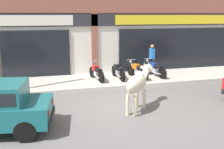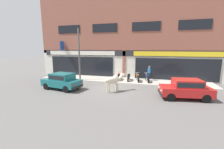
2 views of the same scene
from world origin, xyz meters
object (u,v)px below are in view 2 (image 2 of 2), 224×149
object	(u,v)px
car_1	(62,80)
motorcycle_2	(138,78)
motorcycle_0	(119,76)
motorcycle_1	(129,77)
motorcycle_3	(147,78)
car_0	(186,88)
utility_pole	(79,54)
cow	(114,80)
pedestrian	(149,72)

from	to	relation	value
car_1	motorcycle_2	size ratio (longest dim) A/B	2.11
motorcycle_0	motorcycle_2	xyz separation A→B (m)	(2.13, -0.14, 0.00)
motorcycle_1	motorcycle_3	size ratio (longest dim) A/B	1.02
car_0	utility_pole	world-z (taller)	utility_pole
motorcycle_0	cow	bearing A→B (deg)	-82.36
cow	car_1	bearing A→B (deg)	-173.51
motorcycle_1	motorcycle_3	distance (m)	2.01
pedestrian	car_1	bearing A→B (deg)	-143.44
motorcycle_0	car_1	bearing A→B (deg)	-130.63
car_0	pedestrian	world-z (taller)	pedestrian
motorcycle_0	motorcycle_2	world-z (taller)	same
motorcycle_1	pedestrian	world-z (taller)	pedestrian
motorcycle_1	utility_pole	bearing A→B (deg)	-168.81
cow	motorcycle_1	size ratio (longest dim) A/B	0.96
cow	utility_pole	xyz separation A→B (m)	(-4.87, 3.17, 1.97)
motorcycle_2	motorcycle_0	bearing A→B (deg)	176.16
motorcycle_0	utility_pole	world-z (taller)	utility_pole
motorcycle_0	motorcycle_1	world-z (taller)	same
cow	motorcycle_0	xyz separation A→B (m)	(-0.57, 4.27, -0.48)
motorcycle_2	motorcycle_3	size ratio (longest dim) A/B	1.00
car_1	motorcycle_2	xyz separation A→B (m)	(6.24, 4.66, -0.29)
car_0	pedestrian	bearing A→B (deg)	118.63
motorcycle_3	utility_pole	xyz separation A→B (m)	(-7.44, -1.05, 2.46)
motorcycle_3	utility_pole	bearing A→B (deg)	-171.99
motorcycle_0	car_0	bearing A→B (deg)	-36.45
motorcycle_1	motorcycle_3	xyz separation A→B (m)	(2.01, -0.03, 0.00)
cow	motorcycle_1	world-z (taller)	cow
motorcycle_3	cow	bearing A→B (deg)	-121.32
car_0	pedestrian	size ratio (longest dim) A/B	2.36
utility_pole	motorcycle_3	bearing A→B (deg)	8.01
car_0	utility_pole	size ratio (longest dim) A/B	0.66
motorcycle_3	pedestrian	xyz separation A→B (m)	(0.14, 0.74, 0.60)
car_1	motorcycle_0	xyz separation A→B (m)	(4.12, 4.80, -0.29)
cow	motorcycle_0	size ratio (longest dim) A/B	0.97
motorcycle_1	motorcycle_3	bearing A→B (deg)	-0.76
car_0	utility_pole	distance (m)	11.18
car_1	pedestrian	bearing A→B (deg)	36.56
motorcycle_0	motorcycle_3	size ratio (longest dim) A/B	1.01
cow	car_0	bearing A→B (deg)	-2.63
cow	pedestrian	bearing A→B (deg)	61.33
motorcycle_2	motorcycle_3	bearing A→B (deg)	5.10
motorcycle_0	utility_pole	bearing A→B (deg)	-165.66
motorcycle_0	motorcycle_2	distance (m)	2.13
motorcycle_1	motorcycle_2	bearing A→B (deg)	-6.66
cow	motorcycle_3	size ratio (longest dim) A/B	0.98
car_1	motorcycle_2	distance (m)	7.79
motorcycle_1	motorcycle_2	world-z (taller)	same
motorcycle_1	utility_pole	distance (m)	6.05
car_1	motorcycle_0	world-z (taller)	car_1
motorcycle_3	pedestrian	size ratio (longest dim) A/B	1.11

